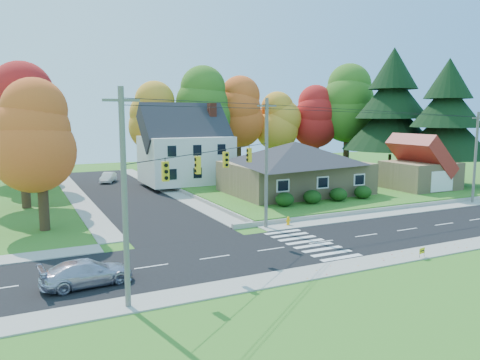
{
  "coord_description": "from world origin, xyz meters",
  "views": [
    {
      "loc": [
        -18.82,
        -25.8,
        8.83
      ],
      "look_at": [
        -2.38,
        8.0,
        3.47
      ],
      "focal_mm": 35.0,
      "sensor_mm": 36.0,
      "label": 1
    }
  ],
  "objects_px": {
    "ranch_house": "(295,166)",
    "silver_sedan": "(87,273)",
    "fire_hydrant": "(288,221)",
    "white_car": "(108,177)"
  },
  "relations": [
    {
      "from": "white_car",
      "to": "ranch_house",
      "type": "bearing_deg",
      "value": -26.26
    },
    {
      "from": "fire_hydrant",
      "to": "silver_sedan",
      "type": "bearing_deg",
      "value": -158.01
    },
    {
      "from": "silver_sedan",
      "to": "white_car",
      "type": "relative_size",
      "value": 1.21
    },
    {
      "from": "silver_sedan",
      "to": "ranch_house",
      "type": "bearing_deg",
      "value": -58.98
    },
    {
      "from": "ranch_house",
      "to": "white_car",
      "type": "height_order",
      "value": "ranch_house"
    },
    {
      "from": "ranch_house",
      "to": "fire_hydrant",
      "type": "xyz_separation_m",
      "value": [
        -7.55,
        -10.93,
        -2.91
      ]
    },
    {
      "from": "ranch_house",
      "to": "fire_hydrant",
      "type": "relative_size",
      "value": 19.5
    },
    {
      "from": "ranch_house",
      "to": "silver_sedan",
      "type": "xyz_separation_m",
      "value": [
        -23.78,
        -17.49,
        -2.57
      ]
    },
    {
      "from": "ranch_house",
      "to": "silver_sedan",
      "type": "height_order",
      "value": "ranch_house"
    },
    {
      "from": "fire_hydrant",
      "to": "ranch_house",
      "type": "bearing_deg",
      "value": 55.37
    }
  ]
}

